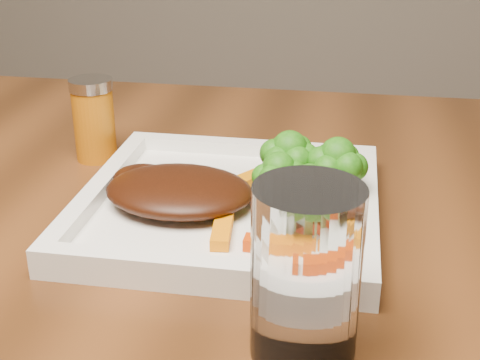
% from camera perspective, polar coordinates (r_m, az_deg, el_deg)
% --- Properties ---
extents(plate, '(0.27, 0.27, 0.01)m').
position_cam_1_polar(plate, '(0.62, -0.91, -2.53)').
color(plate, white).
rests_on(plate, dining_table).
extents(steak, '(0.14, 0.11, 0.03)m').
position_cam_1_polar(steak, '(0.62, -5.21, -0.91)').
color(steak, '#381508').
rests_on(steak, plate).
extents(broccoli_0, '(0.07, 0.07, 0.07)m').
position_cam_1_polar(broccoli_0, '(0.62, 4.22, 1.53)').
color(broccoli_0, '#396F12').
rests_on(broccoli_0, plate).
extents(broccoli_1, '(0.08, 0.08, 0.06)m').
position_cam_1_polar(broccoli_1, '(0.61, 8.24, 0.63)').
color(broccoli_1, '#2A7012').
rests_on(broccoli_1, plate).
extents(broccoli_2, '(0.07, 0.07, 0.06)m').
position_cam_1_polar(broccoli_2, '(0.57, 5.85, -1.40)').
color(broccoli_2, '#386B11').
rests_on(broccoli_2, plate).
extents(broccoli_3, '(0.07, 0.07, 0.06)m').
position_cam_1_polar(broccoli_3, '(0.60, 3.31, -0.01)').
color(broccoli_3, '#307B14').
rests_on(broccoli_3, plate).
extents(carrot_0, '(0.06, 0.02, 0.01)m').
position_cam_1_polar(carrot_0, '(0.54, 3.36, -5.58)').
color(carrot_0, '#C83503').
rests_on(carrot_0, plate).
extents(carrot_1, '(0.06, 0.04, 0.01)m').
position_cam_1_polar(carrot_1, '(0.56, 8.10, -4.76)').
color(carrot_1, '#FF7004').
rests_on(carrot_1, plate).
extents(carrot_2, '(0.02, 0.06, 0.01)m').
position_cam_1_polar(carrot_2, '(0.57, -1.52, -4.26)').
color(carrot_2, orange).
rests_on(carrot_2, plate).
extents(carrot_3, '(0.05, 0.02, 0.01)m').
position_cam_1_polar(carrot_3, '(0.65, 8.89, -0.40)').
color(carrot_3, '#DE5303').
rests_on(carrot_3, plate).
extents(carrot_4, '(0.05, 0.06, 0.01)m').
position_cam_1_polar(carrot_4, '(0.66, 1.23, 0.20)').
color(carrot_4, '#C86C03').
rests_on(carrot_4, plate).
extents(carrot_5, '(0.05, 0.06, 0.01)m').
position_cam_1_polar(carrot_5, '(0.60, 4.79, -2.47)').
color(carrot_5, '#F72D04').
rests_on(carrot_5, plate).
extents(carrot_6, '(0.06, 0.02, 0.01)m').
position_cam_1_polar(carrot_6, '(0.62, 3.54, -1.69)').
color(carrot_6, '#DC3903').
rests_on(carrot_6, plate).
extents(spice_shaker, '(0.05, 0.05, 0.09)m').
position_cam_1_polar(spice_shaker, '(0.75, -12.36, 5.05)').
color(spice_shaker, '#B4600A').
rests_on(spice_shaker, dining_table).
extents(drinking_glass, '(0.08, 0.08, 0.12)m').
position_cam_1_polar(drinking_glass, '(0.43, 5.63, -7.97)').
color(drinking_glass, silver).
rests_on(drinking_glass, dining_table).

